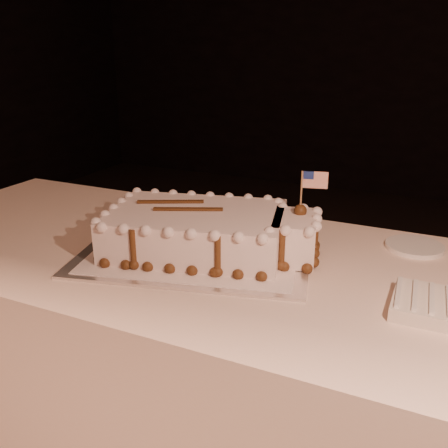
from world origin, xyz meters
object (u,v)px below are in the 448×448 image
at_px(cake_board, 197,251).
at_px(sheet_cake, 208,231).
at_px(banquet_table, 275,393).
at_px(napkin_stack, 448,308).
at_px(side_plate, 415,246).

bearing_deg(cake_board, sheet_cake, 0.49).
height_order(banquet_table, napkin_stack, napkin_stack).
distance_m(cake_board, side_plate, 0.59).
height_order(sheet_cake, side_plate, sheet_cake).
relative_size(napkin_stack, side_plate, 1.42).
xyz_separation_m(cake_board, napkin_stack, (0.62, -0.07, 0.01)).
bearing_deg(cake_board, banquet_table, -14.55).
xyz_separation_m(sheet_cake, napkin_stack, (0.59, -0.08, -0.05)).
distance_m(banquet_table, side_plate, 0.55).
xyz_separation_m(banquet_table, cake_board, (-0.24, 0.00, 0.38)).
bearing_deg(banquet_table, side_plate, 43.63).
bearing_deg(side_plate, banquet_table, -136.37).
distance_m(sheet_cake, side_plate, 0.56).
bearing_deg(napkin_stack, banquet_table, 170.07).
relative_size(banquet_table, sheet_cake, 4.10).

